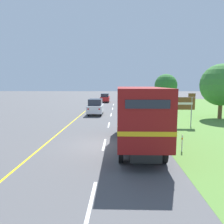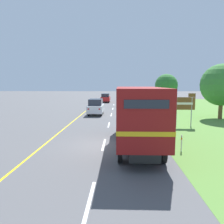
{
  "view_description": "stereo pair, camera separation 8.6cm",
  "coord_description": "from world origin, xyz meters",
  "px_view_note": "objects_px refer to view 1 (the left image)",
  "views": [
    {
      "loc": [
        0.86,
        -13.02,
        3.76
      ],
      "look_at": [
        0.3,
        6.81,
        1.2
      ],
      "focal_mm": 35.0,
      "sensor_mm": 36.0,
      "label": 1
    },
    {
      "loc": [
        0.94,
        -13.01,
        3.76
      ],
      "look_at": [
        0.3,
        6.81,
        1.2
      ],
      "focal_mm": 35.0,
      "sensor_mm": 36.0,
      "label": 2
    }
  ],
  "objects_px": {
    "lead_car_silver_ahead": "(125,101)",
    "delineator_post": "(182,143)",
    "horse_trailer_truck": "(138,114)",
    "lead_car_red_ahead": "(105,98)",
    "roadside_tree_near": "(222,85)",
    "roadside_tree_mid": "(166,85)",
    "lead_car_white": "(96,107)",
    "highway_sign": "(185,105)"
  },
  "relations": [
    {
      "from": "delineator_post",
      "to": "lead_car_silver_ahead",
      "type": "bearing_deg",
      "value": 95.84
    },
    {
      "from": "highway_sign",
      "to": "delineator_post",
      "type": "relative_size",
      "value": 3.1
    },
    {
      "from": "lead_car_white",
      "to": "lead_car_silver_ahead",
      "type": "xyz_separation_m",
      "value": [
        3.9,
        9.27,
        0.02
      ]
    },
    {
      "from": "highway_sign",
      "to": "roadside_tree_mid",
      "type": "relative_size",
      "value": 0.57
    },
    {
      "from": "roadside_tree_mid",
      "to": "delineator_post",
      "type": "relative_size",
      "value": 5.48
    },
    {
      "from": "highway_sign",
      "to": "delineator_post",
      "type": "xyz_separation_m",
      "value": [
        -2.26,
        -7.29,
        -1.42
      ]
    },
    {
      "from": "lead_car_white",
      "to": "roadside_tree_mid",
      "type": "height_order",
      "value": "roadside_tree_mid"
    },
    {
      "from": "horse_trailer_truck",
      "to": "roadside_tree_mid",
      "type": "bearing_deg",
      "value": 73.57
    },
    {
      "from": "roadside_tree_mid",
      "to": "horse_trailer_truck",
      "type": "bearing_deg",
      "value": -106.43
    },
    {
      "from": "lead_car_silver_ahead",
      "to": "roadside_tree_mid",
      "type": "bearing_deg",
      "value": -29.16
    },
    {
      "from": "lead_car_white",
      "to": "horse_trailer_truck",
      "type": "bearing_deg",
      "value": -74.12
    },
    {
      "from": "highway_sign",
      "to": "delineator_post",
      "type": "distance_m",
      "value": 7.76
    },
    {
      "from": "lead_car_white",
      "to": "lead_car_red_ahead",
      "type": "height_order",
      "value": "lead_car_white"
    },
    {
      "from": "roadside_tree_near",
      "to": "delineator_post",
      "type": "relative_size",
      "value": 6.22
    },
    {
      "from": "lead_car_red_ahead",
      "to": "delineator_post",
      "type": "height_order",
      "value": "lead_car_red_ahead"
    },
    {
      "from": "horse_trailer_truck",
      "to": "roadside_tree_mid",
      "type": "distance_m",
      "value": 20.74
    },
    {
      "from": "horse_trailer_truck",
      "to": "lead_car_red_ahead",
      "type": "bearing_deg",
      "value": 96.86
    },
    {
      "from": "lead_car_white",
      "to": "roadside_tree_mid",
      "type": "distance_m",
      "value": 11.76
    },
    {
      "from": "lead_car_silver_ahead",
      "to": "lead_car_red_ahead",
      "type": "distance_m",
      "value": 9.85
    },
    {
      "from": "lead_car_white",
      "to": "roadside_tree_near",
      "type": "distance_m",
      "value": 14.36
    },
    {
      "from": "roadside_tree_near",
      "to": "roadside_tree_mid",
      "type": "relative_size",
      "value": 1.13
    },
    {
      "from": "lead_car_silver_ahead",
      "to": "roadside_tree_near",
      "type": "xyz_separation_m",
      "value": [
        9.94,
        -12.03,
        2.66
      ]
    },
    {
      "from": "lead_car_silver_ahead",
      "to": "roadside_tree_mid",
      "type": "relative_size",
      "value": 0.79
    },
    {
      "from": "lead_car_red_ahead",
      "to": "roadside_tree_near",
      "type": "xyz_separation_m",
      "value": [
        13.77,
        -21.1,
        2.74
      ]
    },
    {
      "from": "lead_car_red_ahead",
      "to": "roadside_tree_mid",
      "type": "xyz_separation_m",
      "value": [
        9.72,
        -12.36,
        2.62
      ]
    },
    {
      "from": "lead_car_silver_ahead",
      "to": "delineator_post",
      "type": "distance_m",
      "value": 24.04
    },
    {
      "from": "horse_trailer_truck",
      "to": "highway_sign",
      "type": "bearing_deg",
      "value": 54.38
    },
    {
      "from": "lead_car_white",
      "to": "delineator_post",
      "type": "height_order",
      "value": "lead_car_white"
    },
    {
      "from": "lead_car_red_ahead",
      "to": "delineator_post",
      "type": "xyz_separation_m",
      "value": [
        6.27,
        -32.98,
        -0.41
      ]
    },
    {
      "from": "lead_car_red_ahead",
      "to": "highway_sign",
      "type": "bearing_deg",
      "value": -71.62
    },
    {
      "from": "horse_trailer_truck",
      "to": "lead_car_white",
      "type": "relative_size",
      "value": 2.09
    },
    {
      "from": "horse_trailer_truck",
      "to": "roadside_tree_near",
      "type": "height_order",
      "value": "roadside_tree_near"
    },
    {
      "from": "horse_trailer_truck",
      "to": "lead_car_silver_ahead",
      "type": "height_order",
      "value": "horse_trailer_truck"
    },
    {
      "from": "lead_car_silver_ahead",
      "to": "delineator_post",
      "type": "bearing_deg",
      "value": -84.16
    },
    {
      "from": "roadside_tree_near",
      "to": "horse_trailer_truck",
      "type": "bearing_deg",
      "value": -131.72
    },
    {
      "from": "lead_car_red_ahead",
      "to": "roadside_tree_near",
      "type": "height_order",
      "value": "roadside_tree_near"
    },
    {
      "from": "horse_trailer_truck",
      "to": "delineator_post",
      "type": "height_order",
      "value": "horse_trailer_truck"
    },
    {
      "from": "lead_car_white",
      "to": "lead_car_red_ahead",
      "type": "distance_m",
      "value": 18.35
    },
    {
      "from": "lead_car_silver_ahead",
      "to": "highway_sign",
      "type": "bearing_deg",
      "value": -74.19
    },
    {
      "from": "horse_trailer_truck",
      "to": "lead_car_red_ahead",
      "type": "xyz_separation_m",
      "value": [
        -3.87,
        32.2,
        -1.08
      ]
    },
    {
      "from": "lead_car_white",
      "to": "roadside_tree_near",
      "type": "relative_size",
      "value": 0.71
    },
    {
      "from": "lead_car_silver_ahead",
      "to": "delineator_post",
      "type": "relative_size",
      "value": 4.31
    }
  ]
}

